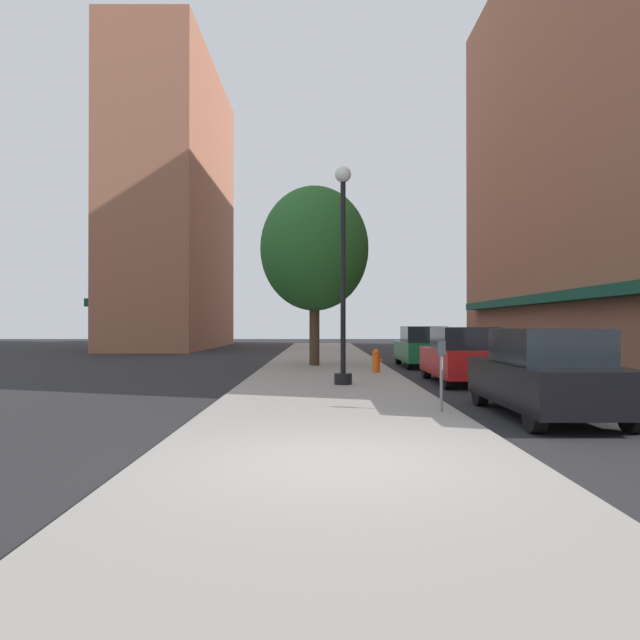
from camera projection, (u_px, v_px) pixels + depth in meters
The scene contains 11 objects.
ground_plane at pixel (420, 365), 24.99m from camera, with size 90.00×90.00×0.00m, color #232326.
sidewalk_slab at pixel (326, 362), 26.00m from camera, with size 4.80×50.00×0.12m, color gray.
building_right_brick at pixel (629, 103), 29.06m from camera, with size 6.80×40.00×25.34m.
building_far_background at pixel (177, 209), 44.10m from camera, with size 6.80×18.00×20.87m.
lamppost at pixel (344, 270), 15.92m from camera, with size 0.48×0.48×5.90m.
fire_hydrant at pixel (378, 361), 19.82m from camera, with size 0.33×0.26×0.79m.
parking_meter_near at pixel (443, 367), 10.93m from camera, with size 0.14×0.09×1.31m.
tree_near at pixel (316, 249), 23.39m from camera, with size 4.29×4.29×7.10m.
car_black at pixel (547, 374), 10.96m from camera, with size 1.80×4.30×1.66m.
car_red at pixel (464, 356), 17.33m from camera, with size 1.80×4.30×1.66m.
car_green at pixel (424, 347), 24.13m from camera, with size 1.80×4.30×1.66m.
Camera 1 is at (-0.21, -7.01, 1.74)m, focal length 33.11 mm.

